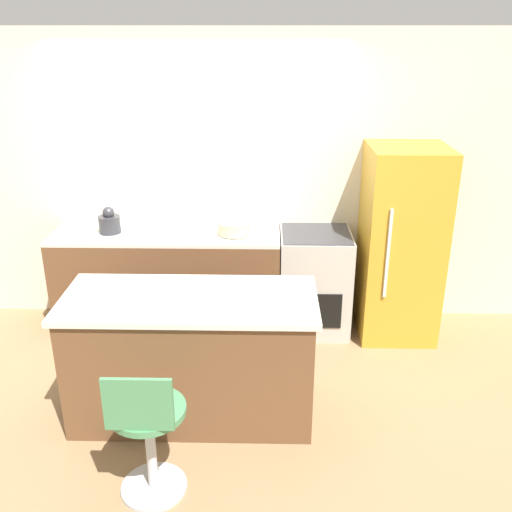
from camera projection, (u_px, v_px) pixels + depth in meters
name	position (u px, v px, depth m)	size (l,w,h in m)	color
ground_plane	(200.00, 343.00, 5.03)	(14.00, 14.00, 0.00)	#8E704C
wall_back	(202.00, 181.00, 5.14)	(8.00, 0.06, 2.60)	beige
back_counter	(169.00, 280.00, 5.16)	(2.00, 0.59, 0.92)	brown
kitchen_island	(192.00, 356.00, 3.98)	(1.72, 0.74, 0.92)	brown
oven_range	(314.00, 282.00, 5.13)	(0.62, 0.61, 0.92)	#B7B2A8
refrigerator	(400.00, 244.00, 4.93)	(0.65, 0.69, 1.69)	gold
stool_chair	(148.00, 433.00, 3.26)	(0.44, 0.44, 0.91)	#B7B7BC
kettle	(109.00, 222.00, 4.94)	(0.19, 0.19, 0.23)	#333338
mixing_bowl	(234.00, 228.00, 4.93)	(0.28, 0.28, 0.11)	#C1B28E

